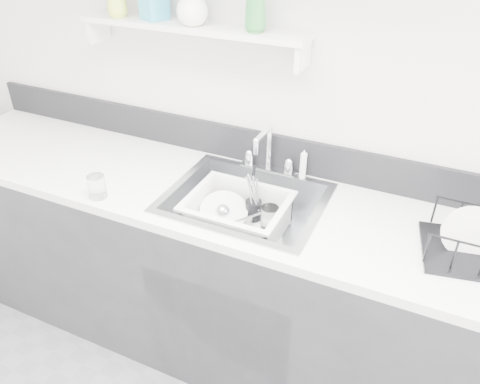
% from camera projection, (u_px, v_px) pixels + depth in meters
% --- Properties ---
extents(room_shell, '(3.50, 3.00, 2.60)m').
position_uv_depth(room_shell, '(74.00, 75.00, 0.89)').
color(room_shell, silver).
rests_on(room_shell, ground).
extents(counter_run, '(3.20, 0.62, 0.92)m').
position_uv_depth(counter_run, '(245.00, 281.00, 2.17)').
color(counter_run, '#262629').
rests_on(counter_run, ground).
extents(backsplash, '(3.20, 0.02, 0.16)m').
position_uv_depth(backsplash, '(272.00, 150.00, 2.10)').
color(backsplash, black).
rests_on(backsplash, counter_run).
extents(sink, '(0.64, 0.52, 0.20)m').
position_uv_depth(sink, '(245.00, 216.00, 1.97)').
color(sink, silver).
rests_on(sink, counter_run).
extents(faucet, '(0.26, 0.18, 0.23)m').
position_uv_depth(faucet, '(268.00, 159.00, 2.07)').
color(faucet, silver).
rests_on(faucet, counter_run).
extents(side_sprayer, '(0.03, 0.03, 0.14)m').
position_uv_depth(side_sprayer, '(303.00, 164.00, 2.02)').
color(side_sprayer, white).
rests_on(side_sprayer, counter_run).
extents(wall_shelf, '(1.00, 0.16, 0.12)m').
position_uv_depth(wall_shelf, '(191.00, 29.00, 1.90)').
color(wall_shelf, silver).
rests_on(wall_shelf, room_shell).
extents(wash_tub, '(0.50, 0.45, 0.16)m').
position_uv_depth(wash_tub, '(237.00, 216.00, 1.97)').
color(wash_tub, white).
rests_on(wash_tub, sink).
extents(plate_stack, '(0.25, 0.25, 0.10)m').
position_uv_depth(plate_stack, '(226.00, 216.00, 2.03)').
color(plate_stack, white).
rests_on(plate_stack, wash_tub).
extents(utensil_cup, '(0.07, 0.07, 0.24)m').
position_uv_depth(utensil_cup, '(253.00, 208.00, 2.03)').
color(utensil_cup, black).
rests_on(utensil_cup, wash_tub).
extents(ladle, '(0.28, 0.18, 0.07)m').
position_uv_depth(ladle, '(233.00, 221.00, 1.98)').
color(ladle, silver).
rests_on(ladle, wash_tub).
extents(tumbler_in_tub, '(0.10, 0.10, 0.11)m').
position_uv_depth(tumbler_in_tub, '(270.00, 218.00, 1.97)').
color(tumbler_in_tub, white).
rests_on(tumbler_in_tub, wash_tub).
extents(tumbler_counter, '(0.08, 0.08, 0.10)m').
position_uv_depth(tumbler_counter, '(97.00, 187.00, 1.90)').
color(tumbler_counter, white).
rests_on(tumbler_counter, counter_run).
extents(bowl_small, '(0.13, 0.13, 0.03)m').
position_uv_depth(bowl_small, '(258.00, 242.00, 1.89)').
color(bowl_small, white).
rests_on(bowl_small, wash_tub).
extents(soap_bottle_c, '(0.13, 0.13, 0.16)m').
position_uv_depth(soap_bottle_c, '(192.00, 4.00, 1.82)').
color(soap_bottle_c, white).
rests_on(soap_bottle_c, wall_shelf).
extents(soap_bottle_d, '(0.09, 0.09, 0.21)m').
position_uv_depth(soap_bottle_d, '(256.00, 2.00, 1.72)').
color(soap_bottle_d, '#2C7E36').
rests_on(soap_bottle_d, wall_shelf).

